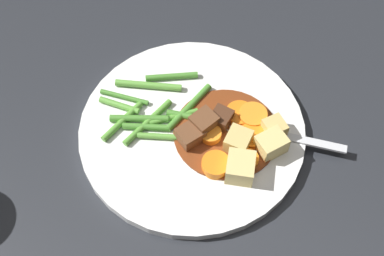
# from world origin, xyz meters

# --- Properties ---
(ground_plane) EXTENTS (3.00, 3.00, 0.00)m
(ground_plane) POSITION_xyz_m (0.00, 0.00, 0.00)
(ground_plane) COLOR #26282D
(dinner_plate) EXTENTS (0.27, 0.27, 0.01)m
(dinner_plate) POSITION_xyz_m (0.00, 0.00, 0.01)
(dinner_plate) COLOR white
(dinner_plate) RESTS_ON ground_plane
(stew_sauce) EXTENTS (0.13, 0.13, 0.00)m
(stew_sauce) POSITION_xyz_m (0.04, 0.01, 0.01)
(stew_sauce) COLOR brown
(stew_sauce) RESTS_ON dinner_plate
(carrot_slice_0) EXTENTS (0.04, 0.04, 0.01)m
(carrot_slice_0) POSITION_xyz_m (0.07, 0.02, 0.02)
(carrot_slice_0) COLOR orange
(carrot_slice_0) RESTS_ON dinner_plate
(carrot_slice_1) EXTENTS (0.03, 0.03, 0.01)m
(carrot_slice_1) POSITION_xyz_m (0.08, -0.01, 0.02)
(carrot_slice_1) COLOR orange
(carrot_slice_1) RESTS_ON dinner_plate
(carrot_slice_2) EXTENTS (0.05, 0.05, 0.01)m
(carrot_slice_2) POSITION_xyz_m (0.06, 0.05, 0.02)
(carrot_slice_2) COLOR orange
(carrot_slice_2) RESTS_ON dinner_plate
(carrot_slice_3) EXTENTS (0.04, 0.04, 0.01)m
(carrot_slice_3) POSITION_xyz_m (0.03, -0.00, 0.02)
(carrot_slice_3) COLOR orange
(carrot_slice_3) RESTS_ON dinner_plate
(carrot_slice_4) EXTENTS (0.05, 0.05, 0.01)m
(carrot_slice_4) POSITION_xyz_m (0.05, -0.03, 0.02)
(carrot_slice_4) COLOR orange
(carrot_slice_4) RESTS_ON dinner_plate
(carrot_slice_5) EXTENTS (0.05, 0.05, 0.01)m
(carrot_slice_5) POSITION_xyz_m (0.04, 0.05, 0.02)
(carrot_slice_5) COLOR orange
(carrot_slice_5) RESTS_ON dinner_plate
(potato_chunk_0) EXTENTS (0.04, 0.04, 0.03)m
(potato_chunk_0) POSITION_xyz_m (0.08, -0.02, 0.03)
(potato_chunk_0) COLOR #E5CC7A
(potato_chunk_0) RESTS_ON dinner_plate
(potato_chunk_1) EXTENTS (0.04, 0.04, 0.02)m
(potato_chunk_1) POSITION_xyz_m (0.09, 0.02, 0.02)
(potato_chunk_1) COLOR #E5CC7A
(potato_chunk_1) RESTS_ON dinner_plate
(potato_chunk_2) EXTENTS (0.03, 0.03, 0.02)m
(potato_chunk_2) POSITION_xyz_m (0.09, 0.04, 0.02)
(potato_chunk_2) COLOR #DBBC6B
(potato_chunk_2) RESTS_ON dinner_plate
(potato_chunk_3) EXTENTS (0.03, 0.03, 0.02)m
(potato_chunk_3) POSITION_xyz_m (0.06, 0.01, 0.02)
(potato_chunk_3) COLOR #DBBC6B
(potato_chunk_3) RESTS_ON dinner_plate
(meat_chunk_0) EXTENTS (0.02, 0.03, 0.02)m
(meat_chunk_0) POSITION_xyz_m (0.03, 0.02, 0.02)
(meat_chunk_0) COLOR #4C2B19
(meat_chunk_0) RESTS_ON dinner_plate
(meat_chunk_1) EXTENTS (0.03, 0.03, 0.03)m
(meat_chunk_1) POSITION_xyz_m (0.01, 0.01, 0.03)
(meat_chunk_1) COLOR brown
(meat_chunk_1) RESTS_ON dinner_plate
(meat_chunk_2) EXTENTS (0.04, 0.04, 0.02)m
(meat_chunk_2) POSITION_xyz_m (0.01, -0.02, 0.02)
(meat_chunk_2) COLOR brown
(meat_chunk_2) RESTS_ON dinner_plate
(green_bean_0) EXTENTS (0.06, 0.05, 0.01)m
(green_bean_0) POSITION_xyz_m (-0.06, 0.05, 0.02)
(green_bean_0) COLOR #4C8E33
(green_bean_0) RESTS_ON dinner_plate
(green_bean_1) EXTENTS (0.06, 0.02, 0.01)m
(green_bean_1) POSITION_xyz_m (-0.09, -0.01, 0.02)
(green_bean_1) COLOR #4C8E33
(green_bean_1) RESTS_ON dinner_plate
(green_bean_2) EXTENTS (0.07, 0.04, 0.01)m
(green_bean_2) POSITION_xyz_m (-0.06, -0.02, 0.02)
(green_bean_2) COLOR #4C8E33
(green_bean_2) RESTS_ON dinner_plate
(green_bean_3) EXTENTS (0.05, 0.03, 0.01)m
(green_bean_3) POSITION_xyz_m (-0.05, -0.03, 0.02)
(green_bean_3) COLOR #4C8E33
(green_bean_3) RESTS_ON dinner_plate
(green_bean_4) EXTENTS (0.05, 0.02, 0.01)m
(green_bean_4) POSITION_xyz_m (-0.01, 0.01, 0.02)
(green_bean_4) COLOR #4C8E33
(green_bean_4) RESTS_ON dinner_plate
(green_bean_5) EXTENTS (0.02, 0.07, 0.01)m
(green_bean_5) POSITION_xyz_m (-0.08, -0.04, 0.02)
(green_bean_5) COLOR #599E38
(green_bean_5) RESTS_ON dinner_plate
(green_bean_6) EXTENTS (0.05, 0.02, 0.01)m
(green_bean_6) POSITION_xyz_m (-0.09, -0.02, 0.02)
(green_bean_6) COLOR #66AD42
(green_bean_6) RESTS_ON dinner_plate
(green_bean_7) EXTENTS (0.02, 0.08, 0.01)m
(green_bean_7) POSITION_xyz_m (-0.05, -0.02, 0.02)
(green_bean_7) COLOR #599E38
(green_bean_7) RESTS_ON dinner_plate
(green_bean_8) EXTENTS (0.05, 0.05, 0.01)m
(green_bean_8) POSITION_xyz_m (-0.03, -0.00, 0.02)
(green_bean_8) COLOR #599E38
(green_bean_8) RESTS_ON dinner_plate
(green_bean_9) EXTENTS (0.05, 0.03, 0.01)m
(green_bean_9) POSITION_xyz_m (-0.03, -0.03, 0.02)
(green_bean_9) COLOR #66AD42
(green_bean_9) RESTS_ON dinner_plate
(green_bean_10) EXTENTS (0.02, 0.08, 0.01)m
(green_bean_10) POSITION_xyz_m (-0.02, 0.02, 0.02)
(green_bean_10) COLOR #4C8E33
(green_bean_10) RESTS_ON dinner_plate
(green_bean_11) EXTENTS (0.08, 0.04, 0.01)m
(green_bean_11) POSITION_xyz_m (-0.08, 0.02, 0.02)
(green_bean_11) COLOR #66AD42
(green_bean_11) RESTS_ON dinner_plate
(fork) EXTENTS (0.17, 0.07, 0.00)m
(fork) POSITION_xyz_m (0.08, 0.04, 0.01)
(fork) COLOR silver
(fork) RESTS_ON dinner_plate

